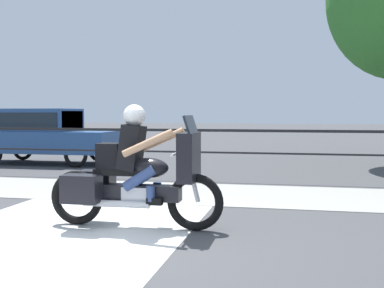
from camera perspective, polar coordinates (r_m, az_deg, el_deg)
name	(u,v)px	position (r m, az deg, el deg)	size (l,w,h in m)	color
ground_plane	(112,239)	(5.92, -9.50, -11.05)	(120.00, 120.00, 0.00)	#424244
sidewalk_band	(178,192)	(9.10, -1.65, -5.75)	(44.00, 2.40, 0.01)	#99968E
crosswalk_band	(47,240)	(6.05, -16.78, -10.81)	(3.16, 6.00, 0.01)	silver
fence_railing	(196,140)	(10.63, 0.46, 0.49)	(36.00, 0.05, 1.14)	black
motorcycle	(134,174)	(6.32, -6.91, -3.60)	(2.35, 0.76, 1.61)	black
parked_car	(44,132)	(14.83, -17.19, 1.32)	(4.17, 1.76, 1.62)	#284C84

